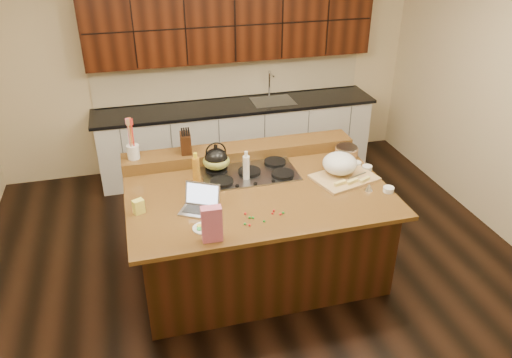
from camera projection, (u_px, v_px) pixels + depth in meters
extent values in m
cube|color=black|center=(257.00, 268.00, 5.06)|extent=(5.50, 5.00, 0.01)
cube|color=beige|center=(208.00, 68.00, 6.53)|extent=(5.50, 0.01, 2.70)
cube|color=black|center=(257.00, 232.00, 4.85)|extent=(2.22, 1.42, 0.88)
cube|color=black|center=(257.00, 191.00, 4.63)|extent=(2.40, 1.60, 0.04)
cube|color=black|center=(240.00, 152.00, 5.18)|extent=(2.40, 0.30, 0.12)
cube|color=gray|center=(249.00, 174.00, 4.87)|extent=(0.92, 0.52, 0.02)
cylinder|color=black|center=(217.00, 169.00, 4.90)|extent=(0.22, 0.22, 0.03)
cylinder|color=black|center=(275.00, 162.00, 5.04)|extent=(0.22, 0.22, 0.03)
cylinder|color=black|center=(222.00, 182.00, 4.68)|extent=(0.22, 0.22, 0.03)
cylinder|color=black|center=(283.00, 174.00, 4.82)|extent=(0.22, 0.22, 0.03)
cylinder|color=black|center=(249.00, 172.00, 4.86)|extent=(0.22, 0.22, 0.03)
cube|color=silver|center=(237.00, 139.00, 6.75)|extent=(3.60, 0.62, 0.90)
cube|color=black|center=(236.00, 106.00, 6.52)|extent=(3.70, 0.66, 0.04)
cube|color=gray|center=(273.00, 101.00, 6.63)|extent=(0.55, 0.42, 0.01)
cylinder|color=gray|center=(269.00, 84.00, 6.69)|extent=(0.02, 0.02, 0.36)
cube|color=black|center=(232.00, 23.00, 6.15)|extent=(3.60, 0.34, 0.90)
cube|color=beige|center=(231.00, 78.00, 6.65)|extent=(3.60, 0.03, 0.50)
ellipsoid|color=black|center=(216.00, 159.00, 4.84)|extent=(0.29, 0.29, 0.21)
ellipsoid|color=olive|center=(216.00, 161.00, 4.86)|extent=(0.27, 0.27, 0.15)
cube|color=#B7B7BC|center=(199.00, 211.00, 4.27)|extent=(0.38, 0.34, 0.01)
cube|color=black|center=(199.00, 210.00, 4.27)|extent=(0.29, 0.24, 0.00)
cube|color=#B7B7BC|center=(202.00, 194.00, 4.31)|extent=(0.30, 0.21, 0.20)
cube|color=silver|center=(202.00, 194.00, 4.31)|extent=(0.27, 0.18, 0.17)
cylinder|color=#BA7B20|center=(196.00, 171.00, 4.64)|extent=(0.07, 0.07, 0.27)
cylinder|color=silver|center=(246.00, 168.00, 4.71)|extent=(0.08, 0.08, 0.25)
cube|color=tan|center=(344.00, 178.00, 4.78)|extent=(0.66, 0.55, 0.03)
ellipsoid|color=white|center=(340.00, 163.00, 4.79)|extent=(0.33, 0.33, 0.21)
cube|color=#EDD872|center=(340.00, 183.00, 4.63)|extent=(0.12, 0.03, 0.03)
cube|color=#EDD872|center=(352.00, 181.00, 4.66)|extent=(0.12, 0.03, 0.03)
cube|color=#EDD872|center=(365.00, 180.00, 4.69)|extent=(0.12, 0.03, 0.03)
cylinder|color=gray|center=(357.00, 175.00, 4.78)|extent=(0.22, 0.09, 0.01)
cylinder|color=white|center=(389.00, 189.00, 4.57)|extent=(0.11, 0.11, 0.04)
cylinder|color=white|center=(367.00, 168.00, 4.94)|extent=(0.12, 0.12, 0.04)
cylinder|color=white|center=(356.00, 164.00, 5.01)|extent=(0.12, 0.12, 0.04)
cylinder|color=#996B3F|center=(346.00, 152.00, 5.20)|extent=(0.28, 0.28, 0.09)
cone|color=silver|center=(369.00, 187.00, 4.58)|extent=(0.10, 0.10, 0.07)
cube|color=#C85E7D|center=(212.00, 224.00, 3.85)|extent=(0.16, 0.09, 0.30)
cylinder|color=white|center=(204.00, 228.00, 4.05)|extent=(0.21, 0.21, 0.01)
cube|color=#F0E954|center=(139.00, 207.00, 4.23)|extent=(0.11, 0.10, 0.13)
cylinder|color=white|center=(133.00, 152.00, 4.87)|extent=(0.12, 0.12, 0.14)
cube|color=black|center=(186.00, 143.00, 4.98)|extent=(0.11, 0.17, 0.20)
ellipsoid|color=red|center=(273.00, 213.00, 4.24)|extent=(0.02, 0.02, 0.02)
ellipsoid|color=#198C26|center=(283.00, 213.00, 4.25)|extent=(0.02, 0.02, 0.02)
ellipsoid|color=red|center=(249.00, 225.00, 4.08)|extent=(0.02, 0.02, 0.02)
ellipsoid|color=#198C26|center=(264.00, 221.00, 4.13)|extent=(0.02, 0.02, 0.02)
ellipsoid|color=red|center=(245.00, 213.00, 4.23)|extent=(0.02, 0.02, 0.02)
ellipsoid|color=#198C26|center=(253.00, 218.00, 4.18)|extent=(0.02, 0.02, 0.02)
ellipsoid|color=red|center=(274.00, 211.00, 4.28)|extent=(0.02, 0.02, 0.02)
ellipsoid|color=#198C26|center=(250.00, 217.00, 4.18)|extent=(0.02, 0.02, 0.02)
ellipsoid|color=red|center=(280.00, 214.00, 4.23)|extent=(0.02, 0.02, 0.02)
ellipsoid|color=#198C26|center=(245.00, 224.00, 4.10)|extent=(0.02, 0.02, 0.02)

